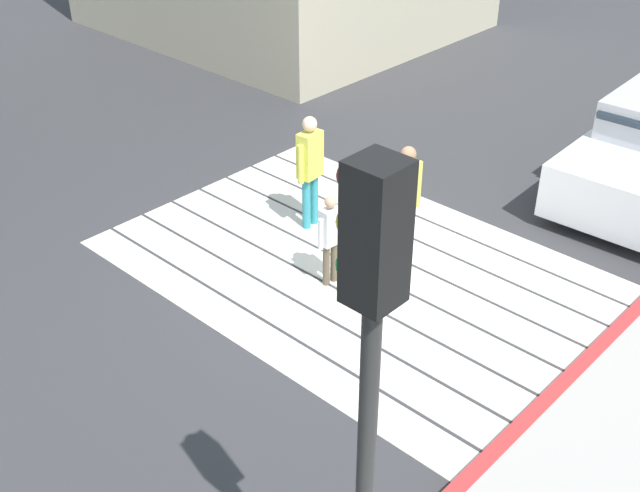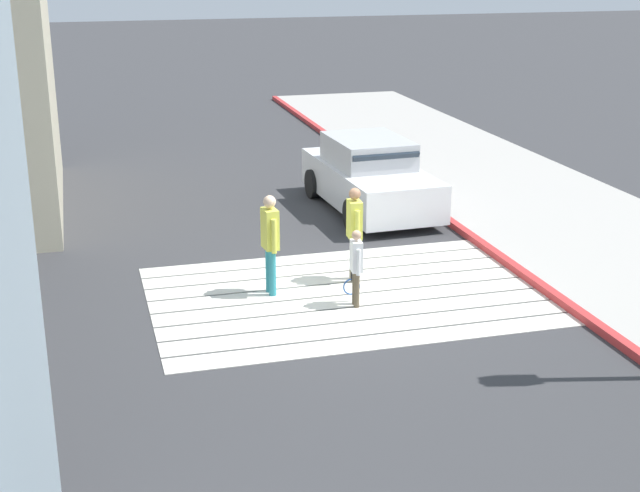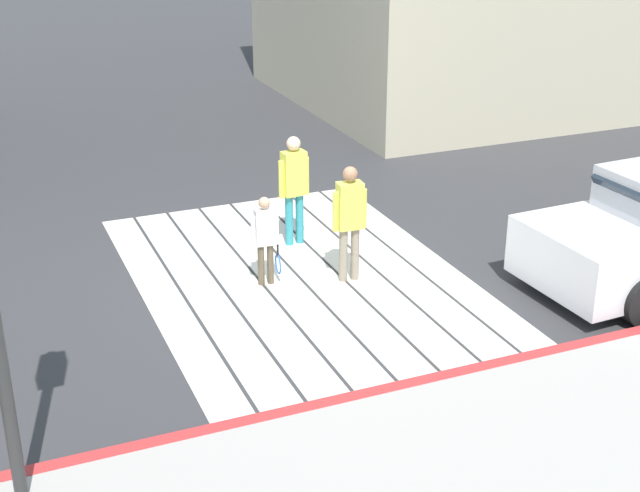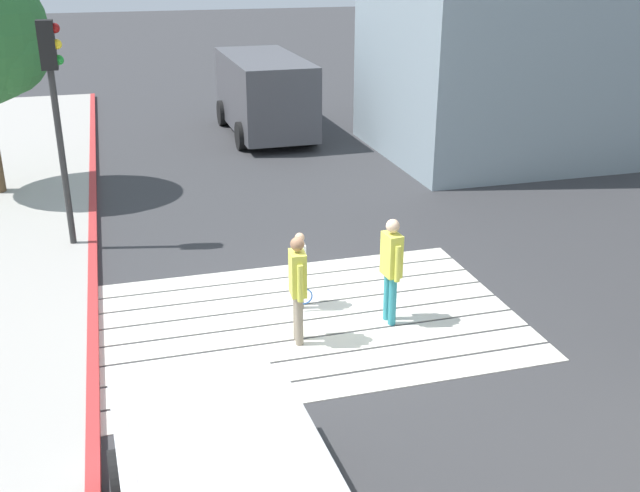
# 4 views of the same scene
# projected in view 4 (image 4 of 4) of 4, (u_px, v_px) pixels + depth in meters

# --- Properties ---
(ground_plane) EXTENTS (120.00, 120.00, 0.00)m
(ground_plane) POSITION_uv_depth(u_px,v_px,m) (310.00, 320.00, 11.59)
(ground_plane) COLOR #38383A
(crosswalk_stripes) EXTENTS (6.40, 4.35, 0.01)m
(crosswalk_stripes) POSITION_uv_depth(u_px,v_px,m) (310.00, 320.00, 11.58)
(crosswalk_stripes) COLOR silver
(crosswalk_stripes) RESTS_ON ground
(curb_painted) EXTENTS (0.16, 40.00, 0.13)m
(curb_painted) POSITION_uv_depth(u_px,v_px,m) (93.00, 345.00, 10.74)
(curb_painted) COLOR #BC3333
(curb_painted) RESTS_ON ground
(van_down_street) EXTENTS (2.40, 5.22, 2.35)m
(van_down_street) POSITION_uv_depth(u_px,v_px,m) (264.00, 93.00, 22.46)
(van_down_street) COLOR #4C4C51
(van_down_street) RESTS_ON ground
(traffic_light_corner) EXTENTS (0.39, 0.28, 4.24)m
(traffic_light_corner) POSITION_uv_depth(u_px,v_px,m) (54.00, 90.00, 13.19)
(traffic_light_corner) COLOR #2D2D2D
(traffic_light_corner) RESTS_ON ground
(pedestrian_adult_lead) EXTENTS (0.24, 0.49, 1.66)m
(pedestrian_adult_lead) POSITION_uv_depth(u_px,v_px,m) (298.00, 283.00, 10.59)
(pedestrian_adult_lead) COLOR gray
(pedestrian_adult_lead) RESTS_ON ground
(pedestrian_adult_trailing) EXTENTS (0.25, 0.50, 1.70)m
(pedestrian_adult_trailing) POSITION_uv_depth(u_px,v_px,m) (391.00, 264.00, 11.17)
(pedestrian_adult_trailing) COLOR teal
(pedestrian_adult_trailing) RESTS_ON ground
(pedestrian_child_with_racket) EXTENTS (0.29, 0.40, 1.28)m
(pedestrian_child_with_racket) POSITION_uv_depth(u_px,v_px,m) (300.00, 266.00, 11.74)
(pedestrian_child_with_racket) COLOR brown
(pedestrian_child_with_racket) RESTS_ON ground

